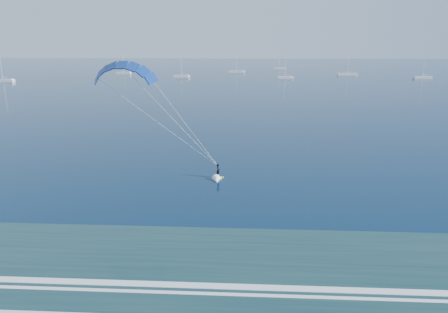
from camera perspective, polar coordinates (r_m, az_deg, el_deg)
kitesurfer_rig at (r=49.58m, az=-7.93°, el=5.92°), size 17.20×4.81×16.06m
sailboat_0 at (r=209.30m, az=-29.02°, el=9.49°), size 9.90×2.40×13.30m
sailboat_1 at (r=237.40m, az=-14.15°, el=11.51°), size 8.08×2.40×11.18m
sailboat_2 at (r=241.45m, az=1.78°, el=12.03°), size 9.15×2.40×12.28m
sailboat_3 at (r=202.11m, az=8.69°, el=11.11°), size 7.15×2.40×10.14m
sailboat_4 at (r=275.95m, az=7.89°, el=12.38°), size 7.82×2.40×10.76m
sailboat_5 at (r=231.35m, az=17.19°, el=11.18°), size 10.11×2.40×13.61m
sailboat_6 at (r=223.36m, az=26.50°, el=10.10°), size 8.36×2.40×11.37m
sailboat_7 at (r=209.05m, az=-6.11°, el=11.35°), size 7.86×2.40×11.19m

